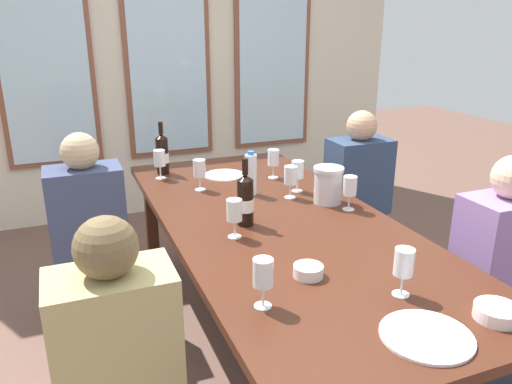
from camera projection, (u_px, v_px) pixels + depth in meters
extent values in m
plane|color=brown|center=(276.00, 352.00, 2.62)|extent=(12.00, 12.00, 0.00)
cube|color=beige|center=(166.00, 43.00, 4.17)|extent=(4.23, 0.06, 2.90)
cube|color=brown|center=(42.00, 45.00, 3.80)|extent=(0.72, 0.03, 1.88)
cube|color=silver|center=(42.00, 45.00, 3.78)|extent=(0.64, 0.01, 1.80)
cube|color=brown|center=(167.00, 43.00, 4.13)|extent=(0.72, 0.03, 1.88)
cube|color=silver|center=(167.00, 43.00, 4.12)|extent=(0.64, 0.01, 1.80)
cube|color=brown|center=(273.00, 41.00, 4.46)|extent=(0.72, 0.03, 1.88)
cube|color=silver|center=(273.00, 41.00, 4.45)|extent=(0.64, 0.01, 1.80)
cube|color=#462113|center=(279.00, 224.00, 2.38)|extent=(1.03, 2.37, 0.04)
cube|color=#462113|center=(152.00, 226.00, 3.31)|extent=(0.07, 0.07, 0.70)
cube|color=#462113|center=(269.00, 209.00, 3.61)|extent=(0.07, 0.07, 0.70)
cylinder|color=white|center=(224.00, 175.00, 3.04)|extent=(0.24, 0.24, 0.01)
cylinder|color=white|center=(426.00, 336.00, 1.50)|extent=(0.28, 0.28, 0.01)
cylinder|color=silver|center=(328.00, 187.00, 2.58)|extent=(0.14, 0.14, 0.17)
cylinder|color=silver|center=(329.00, 169.00, 2.55)|extent=(0.16, 0.16, 0.02)
cylinder|color=black|center=(162.00, 156.00, 3.06)|extent=(0.07, 0.07, 0.22)
cone|color=black|center=(161.00, 136.00, 3.02)|extent=(0.07, 0.07, 0.02)
cylinder|color=black|center=(161.00, 128.00, 3.00)|extent=(0.03, 0.03, 0.08)
cylinder|color=silver|center=(162.00, 158.00, 3.06)|extent=(0.08, 0.08, 0.06)
cylinder|color=black|center=(245.00, 202.00, 2.29)|extent=(0.08, 0.07, 0.22)
cone|color=black|center=(245.00, 177.00, 2.25)|extent=(0.08, 0.07, 0.02)
cylinder|color=black|center=(245.00, 167.00, 2.24)|extent=(0.03, 0.03, 0.08)
cylinder|color=white|center=(245.00, 205.00, 2.30)|extent=(0.08, 0.08, 0.06)
cylinder|color=white|center=(308.00, 271.00, 1.85)|extent=(0.11, 0.11, 0.04)
cylinder|color=white|center=(497.00, 313.00, 1.59)|extent=(0.14, 0.14, 0.04)
cylinder|color=white|center=(251.00, 175.00, 2.70)|extent=(0.06, 0.06, 0.22)
cylinder|color=blue|center=(251.00, 153.00, 2.66)|extent=(0.04, 0.04, 0.02)
cylinder|color=white|center=(263.00, 306.00, 1.66)|extent=(0.06, 0.06, 0.00)
cylinder|color=white|center=(263.00, 296.00, 1.65)|extent=(0.01, 0.01, 0.07)
cylinder|color=white|center=(263.00, 272.00, 1.62)|extent=(0.07, 0.07, 0.09)
cylinder|color=white|center=(401.00, 294.00, 1.73)|extent=(0.06, 0.06, 0.00)
cylinder|color=white|center=(402.00, 284.00, 1.72)|extent=(0.01, 0.01, 0.07)
cylinder|color=white|center=(404.00, 262.00, 1.69)|extent=(0.07, 0.07, 0.09)
cylinder|color=white|center=(161.00, 178.00, 2.99)|extent=(0.06, 0.06, 0.00)
cylinder|color=white|center=(160.00, 172.00, 2.98)|extent=(0.01, 0.01, 0.07)
cylinder|color=white|center=(159.00, 158.00, 2.95)|extent=(0.07, 0.07, 0.09)
cylinder|color=#590C19|center=(160.00, 164.00, 2.97)|extent=(0.06, 0.06, 0.02)
cylinder|color=white|center=(290.00, 197.00, 2.67)|extent=(0.06, 0.06, 0.00)
cylinder|color=white|center=(290.00, 190.00, 2.66)|extent=(0.01, 0.01, 0.07)
cylinder|color=white|center=(291.00, 175.00, 2.63)|extent=(0.07, 0.07, 0.09)
cylinder|color=maroon|center=(290.00, 180.00, 2.64)|extent=(0.06, 0.06, 0.04)
cylinder|color=white|center=(200.00, 190.00, 2.80)|extent=(0.06, 0.06, 0.00)
cylinder|color=white|center=(200.00, 183.00, 2.78)|extent=(0.01, 0.01, 0.07)
cylinder|color=white|center=(199.00, 168.00, 2.75)|extent=(0.07, 0.07, 0.09)
cylinder|color=maroon|center=(200.00, 173.00, 2.76)|extent=(0.06, 0.06, 0.04)
cylinder|color=white|center=(349.00, 209.00, 2.50)|extent=(0.06, 0.06, 0.00)
cylinder|color=white|center=(349.00, 202.00, 2.49)|extent=(0.01, 0.01, 0.07)
cylinder|color=white|center=(350.00, 186.00, 2.46)|extent=(0.07, 0.07, 0.09)
cylinder|color=white|center=(273.00, 178.00, 3.01)|extent=(0.06, 0.06, 0.00)
cylinder|color=white|center=(273.00, 171.00, 2.99)|extent=(0.01, 0.01, 0.07)
cylinder|color=white|center=(273.00, 157.00, 2.97)|extent=(0.07, 0.07, 0.09)
cylinder|color=white|center=(235.00, 237.00, 2.19)|extent=(0.06, 0.06, 0.00)
cylinder|color=white|center=(235.00, 228.00, 2.18)|extent=(0.01, 0.01, 0.07)
cylinder|color=white|center=(234.00, 210.00, 2.15)|extent=(0.07, 0.07, 0.09)
cylinder|color=maroon|center=(234.00, 216.00, 2.16)|extent=(0.06, 0.06, 0.03)
cylinder|color=white|center=(297.00, 191.00, 2.77)|extent=(0.06, 0.06, 0.00)
cylinder|color=white|center=(297.00, 184.00, 2.76)|extent=(0.01, 0.01, 0.07)
cylinder|color=white|center=(298.00, 169.00, 2.73)|extent=(0.07, 0.07, 0.09)
cube|color=tan|center=(116.00, 343.00, 1.56)|extent=(0.38, 0.24, 0.48)
sphere|color=brown|center=(106.00, 248.00, 1.45)|extent=(0.19, 0.19, 0.19)
cube|color=#2D323E|center=(486.00, 339.00, 2.35)|extent=(0.32, 0.24, 0.45)
cube|color=#8E6BAE|center=(502.00, 248.00, 2.20)|extent=(0.38, 0.24, 0.48)
cube|color=#342233|center=(96.00, 291.00, 2.77)|extent=(0.32, 0.24, 0.45)
cube|color=#394263|center=(87.00, 212.00, 2.61)|extent=(0.38, 0.24, 0.48)
sphere|color=tan|center=(80.00, 151.00, 2.51)|extent=(0.19, 0.19, 0.19)
cube|color=#382B42|center=(354.00, 243.00, 3.36)|extent=(0.32, 0.24, 0.45)
cube|color=navy|center=(358.00, 176.00, 3.21)|extent=(0.38, 0.24, 0.48)
sphere|color=tan|center=(362.00, 126.00, 3.10)|extent=(0.19, 0.19, 0.19)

